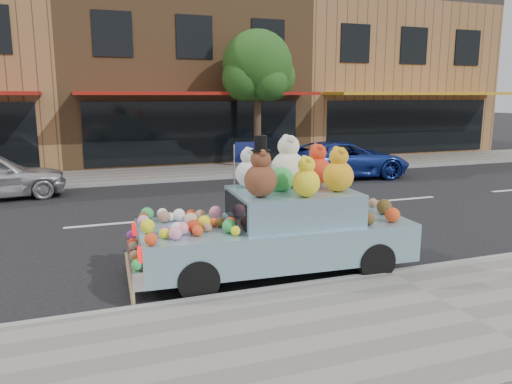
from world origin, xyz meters
name	(u,v)px	position (x,y,z in m)	size (l,w,h in m)	color
ground	(272,211)	(0.00, 0.00, 0.00)	(120.00, 120.00, 0.00)	black
near_sidewalk	(458,313)	(0.00, -6.50, 0.06)	(60.00, 3.00, 0.12)	gray
far_sidewalk	(207,171)	(0.00, 6.50, 0.06)	(60.00, 3.00, 0.12)	gray
near_kerb	(390,275)	(0.00, -5.00, 0.07)	(60.00, 0.12, 0.13)	gray
far_kerb	(218,177)	(0.00, 5.00, 0.07)	(60.00, 0.12, 0.13)	gray
storefront_mid	(175,77)	(0.00, 11.97, 3.64)	(10.00, 9.80, 7.30)	brown
storefront_right	(364,79)	(10.00, 11.97, 3.64)	(10.00, 9.80, 7.30)	#94643E
street_tree	(258,72)	(2.03, 6.55, 3.69)	(3.00, 2.70, 5.22)	#38281C
car_blue	(344,159)	(4.27, 3.91, 0.63)	(2.10, 4.54, 1.26)	#1C349A
art_car	(277,224)	(-1.57, -4.09, 0.81)	(4.57, 1.99, 2.27)	black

